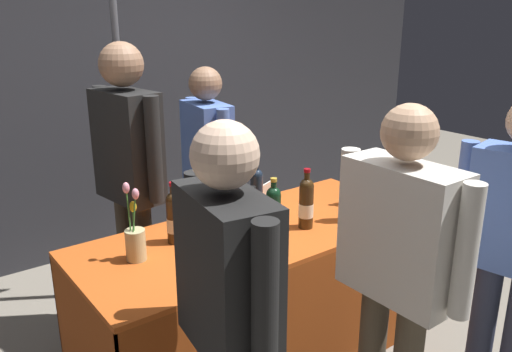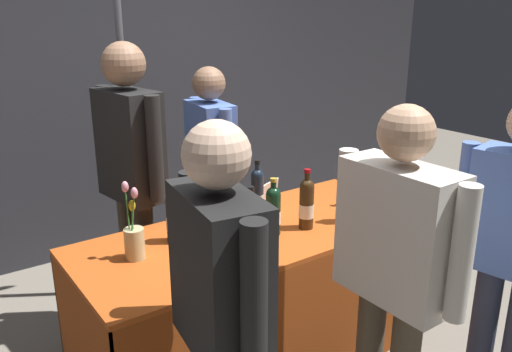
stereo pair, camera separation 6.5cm
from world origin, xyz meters
TOP-DOWN VIEW (x-y plane):
  - back_partition at (0.00, 1.96)m, footprint 7.04×0.12m
  - tasting_table at (0.00, 0.00)m, footprint 1.89×0.79m
  - featured_wine_bottle at (0.72, -0.05)m, footprint 0.07×0.07m
  - display_bottle_0 at (0.49, -0.20)m, footprint 0.08×0.08m
  - display_bottle_1 at (-0.40, 0.13)m, footprint 0.08×0.08m
  - display_bottle_2 at (0.24, -0.12)m, footprint 0.08×0.08m
  - display_bottle_3 at (0.05, -0.08)m, footprint 0.08×0.08m
  - display_bottle_4 at (-0.29, -0.14)m, footprint 0.07×0.07m
  - display_bottle_5 at (0.10, 0.12)m, footprint 0.07×0.07m
  - display_bottle_6 at (-0.17, -0.20)m, footprint 0.08×0.08m
  - display_bottle_7 at (-0.08, 0.13)m, footprint 0.08×0.08m
  - wine_glass_near_vendor at (-0.33, -0.29)m, footprint 0.07×0.07m
  - wine_glass_mid at (0.80, -0.12)m, footprint 0.07×0.07m
  - flower_vase at (-0.64, 0.07)m, footprint 0.09×0.09m
  - brochure_stand at (0.26, 0.23)m, footprint 0.17×0.09m
  - vendor_presenter at (0.23, 0.83)m, footprint 0.26×0.56m
  - vendor_assistant at (-0.40, 0.65)m, footprint 0.27×0.58m
  - taster_foreground_left at (-0.67, -0.73)m, footprint 0.27×0.58m
  - taster_foreground_centre at (0.08, -0.84)m, footprint 0.22×0.64m
  - booth_signpost at (-0.24, 1.09)m, footprint 0.52×0.04m

SIDE VIEW (x-z plane):
  - tasting_table at x=0.00m, z-range 0.16..0.95m
  - brochure_stand at x=0.26m, z-range 0.79..0.95m
  - flower_vase at x=-0.64m, z-range 0.71..1.08m
  - wine_glass_mid at x=0.80m, z-range 0.83..0.97m
  - wine_glass_near_vendor at x=-0.33m, z-range 0.83..0.98m
  - featured_wine_bottle at x=0.72m, z-range 0.76..1.08m
  - display_bottle_3 at x=0.05m, z-range 0.77..1.07m
  - vendor_presenter at x=0.23m, z-range 0.15..1.70m
  - display_bottle_4 at x=-0.29m, z-range 0.77..1.08m
  - display_bottle_1 at x=-0.40m, z-range 0.77..1.09m
  - display_bottle_6 at x=-0.17m, z-range 0.76..1.10m
  - display_bottle_2 at x=0.24m, z-range 0.77..1.09m
  - display_bottle_5 at x=0.10m, z-range 0.77..1.11m
  - display_bottle_7 at x=-0.08m, z-range 0.77..1.11m
  - display_bottle_0 at x=0.49m, z-range 0.77..1.12m
  - taster_foreground_left at x=-0.67m, z-range 0.15..1.74m
  - taster_foreground_centre at x=0.08m, z-range 0.16..1.73m
  - vendor_assistant at x=-0.40m, z-range 0.18..1.92m
  - back_partition at x=0.00m, z-range 0.00..2.57m
  - booth_signpost at x=-0.24m, z-range 0.22..2.59m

